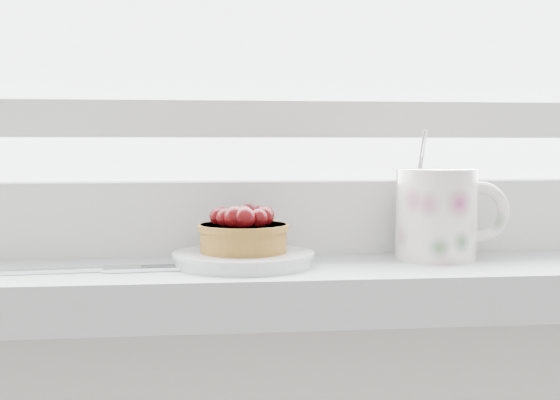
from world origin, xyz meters
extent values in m
cube|color=silver|center=(0.00, 1.90, 0.92)|extent=(1.60, 0.20, 0.04)
cube|color=white|center=(0.00, 1.97, 0.97)|extent=(1.30, 0.05, 0.07)
cube|color=white|center=(0.00, 1.97, 1.07)|extent=(1.30, 0.04, 0.04)
cylinder|color=silver|center=(-0.06, 1.88, 0.95)|extent=(0.12, 0.12, 0.01)
cylinder|color=brown|center=(-0.06, 1.88, 0.96)|extent=(0.08, 0.08, 0.02)
cylinder|color=brown|center=(-0.06, 1.88, 0.97)|extent=(0.08, 0.08, 0.01)
sphere|color=#3F0406|center=(-0.06, 1.88, 0.98)|extent=(0.02, 0.02, 0.02)
sphere|color=#3F0406|center=(-0.04, 1.88, 0.98)|extent=(0.02, 0.02, 0.02)
sphere|color=#3F0406|center=(-0.05, 1.90, 0.98)|extent=(0.02, 0.02, 0.02)
sphere|color=#3F0406|center=(-0.05, 1.90, 0.98)|extent=(0.02, 0.02, 0.02)
sphere|color=#3F0406|center=(-0.07, 1.90, 0.98)|extent=(0.02, 0.02, 0.02)
sphere|color=#3F0406|center=(-0.08, 1.89, 0.98)|extent=(0.02, 0.02, 0.02)
sphere|color=#3F0406|center=(-0.08, 1.88, 0.98)|extent=(0.02, 0.02, 0.02)
sphere|color=#3F0406|center=(-0.08, 1.87, 0.98)|extent=(0.02, 0.02, 0.02)
sphere|color=#3F0406|center=(-0.07, 1.86, 0.98)|extent=(0.02, 0.02, 0.02)
sphere|color=#3F0406|center=(-0.06, 1.86, 0.98)|extent=(0.02, 0.02, 0.02)
sphere|color=#3F0406|center=(-0.05, 1.87, 0.98)|extent=(0.02, 0.02, 0.02)
sphere|color=#3F0406|center=(-0.04, 1.87, 0.98)|extent=(0.02, 0.02, 0.02)
cylinder|color=white|center=(0.12, 1.90, 0.98)|extent=(0.08, 0.08, 0.08)
cylinder|color=black|center=(0.12, 1.90, 1.02)|extent=(0.06, 0.06, 0.01)
torus|color=white|center=(0.16, 1.90, 0.98)|extent=(0.06, 0.02, 0.06)
cylinder|color=silver|center=(0.11, 1.92, 1.03)|extent=(0.01, 0.02, 0.05)
cube|color=silver|center=(-0.25, 1.86, 0.94)|extent=(0.11, 0.02, 0.00)
cube|color=silver|center=(-0.19, 1.86, 0.94)|extent=(0.02, 0.01, 0.00)
cube|color=silver|center=(-0.16, 1.87, 0.94)|extent=(0.03, 0.03, 0.00)
cube|color=silver|center=(-0.13, 1.86, 0.94)|extent=(0.04, 0.01, 0.00)
cube|color=silver|center=(-0.13, 1.86, 0.94)|extent=(0.04, 0.01, 0.00)
cube|color=silver|center=(-0.13, 1.87, 0.94)|extent=(0.04, 0.01, 0.00)
cube|color=silver|center=(-0.13, 1.88, 0.94)|extent=(0.04, 0.01, 0.00)
camera|label=1|loc=(-0.11, 1.21, 1.05)|focal=50.00mm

